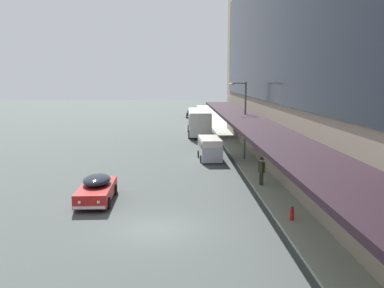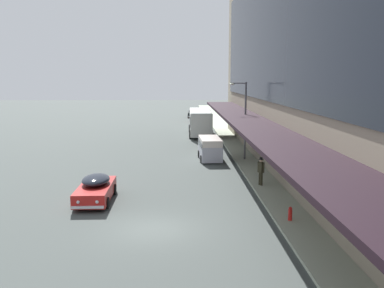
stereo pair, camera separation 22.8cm
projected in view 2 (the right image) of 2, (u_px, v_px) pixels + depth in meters
name	position (u px, v px, depth m)	size (l,w,h in m)	color
ground	(154.00, 229.00, 20.47)	(240.00, 240.00, 0.00)	#454C49
sidewalk_kerb	(380.00, 225.00, 20.76)	(10.00, 180.00, 0.15)	#A7B199
transit_bus_kerbside_front	(200.00, 121.00, 53.39)	(2.88, 9.58, 3.15)	beige
sedan_second_mid	(96.00, 188.00, 25.00)	(2.00, 4.93, 1.52)	#AD1B19
sedan_lead_mid	(199.00, 117.00, 70.06)	(1.97, 4.67, 1.52)	red
sedan_oncoming_rear	(193.00, 113.00, 77.69)	(2.10, 4.51, 1.45)	black
vw_van	(210.00, 147.00, 37.64)	(2.03, 4.61, 1.96)	#B5B4C4
pedestrian_at_kerb	(261.00, 170.00, 28.05)	(0.41, 0.55, 1.86)	#2D2A1B
street_lamp	(243.00, 115.00, 36.60)	(1.50, 0.28, 6.66)	#4C4C51
fire_hydrant	(290.00, 214.00, 21.20)	(0.20, 0.40, 0.70)	red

